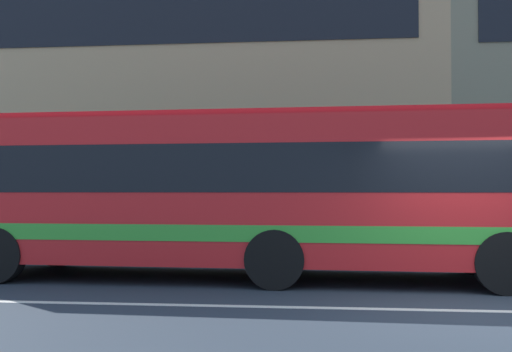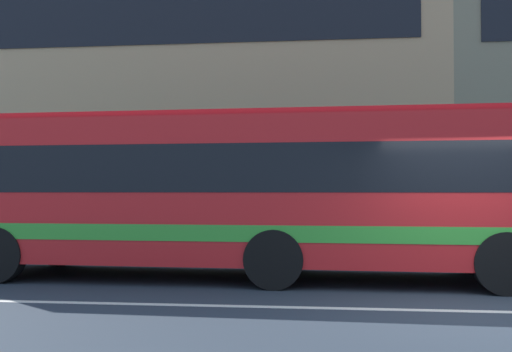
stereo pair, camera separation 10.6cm
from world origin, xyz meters
The scene contains 5 objects.
ground_plane centered at (0.00, 0.00, 0.00)m, with size 160.00×160.00×0.00m, color #2A343F.
lane_centre_line centered at (0.00, 0.00, 0.00)m, with size 60.00×0.16×0.01m, color silver.
hedge_row_far centered at (-2.85, 6.79, 0.40)m, with size 22.84×1.10×0.81m, color #2C6824.
apartment_block_left centered at (-10.68, 15.43, 6.82)m, with size 25.22×9.17×13.63m.
transit_bus centered at (-3.63, 2.70, 1.69)m, with size 10.75×2.97×3.05m.
Camera 2 is at (-2.21, -8.40, 1.64)m, focal length 41.74 mm.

